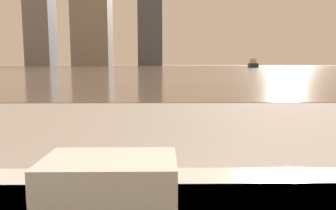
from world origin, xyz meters
TOP-DOWN VIEW (x-y plane):
  - towel_stack at (-0.18, 0.86)m, footprint 0.27×0.17m
  - harbor_water at (0.00, 62.00)m, footprint 180.00×110.00m
  - harbor_boat_0 at (17.62, 64.93)m, footprint 2.30×4.84m

SIDE VIEW (x-z plane):
  - harbor_water at x=0.00m, z-range 0.00..0.01m
  - towel_stack at x=-0.18m, z-range 0.55..0.63m
  - harbor_boat_0 at x=17.62m, z-range -0.25..1.50m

